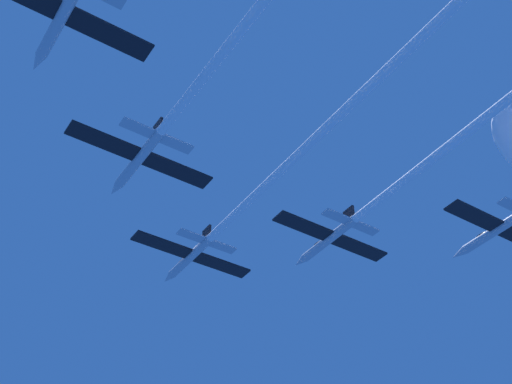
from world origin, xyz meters
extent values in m
cylinder|color=#B2BAC6|center=(0.58, -0.15, 0.62)|extent=(1.20, 10.94, 1.20)
cone|color=#B2BAC6|center=(0.58, 6.53, 0.62)|extent=(1.18, 2.41, 1.18)
ellipsoid|color=black|center=(0.58, 2.26, 1.14)|extent=(0.84, 2.19, 0.60)
cube|color=black|center=(-4.18, -0.69, 0.62)|extent=(8.32, 2.41, 0.26)
cube|color=black|center=(5.34, -0.69, 0.62)|extent=(8.32, 2.41, 0.26)
cube|color=black|center=(0.58, -4.52, 2.10)|extent=(0.32, 1.97, 1.75)
cube|color=#B2BAC6|center=(-1.89, -4.74, 0.62)|extent=(3.74, 1.44, 0.26)
cube|color=#B2BAC6|center=(3.05, -4.74, 0.62)|extent=(3.74, 1.44, 0.26)
cylinder|color=white|center=(0.58, -34.12, 0.62)|extent=(1.08, 57.01, 1.08)
cylinder|color=#B2BAC6|center=(-14.65, -15.32, 0.28)|extent=(1.20, 10.94, 1.20)
cone|color=#B2BAC6|center=(-14.65, -8.65, 0.28)|extent=(1.18, 2.41, 1.18)
ellipsoid|color=black|center=(-14.65, -12.91, 0.79)|extent=(0.84, 2.19, 0.60)
cube|color=black|center=(-19.41, -15.87, 0.28)|extent=(8.32, 2.41, 0.26)
cube|color=black|center=(-9.89, -15.87, 0.28)|extent=(8.32, 2.41, 0.26)
cube|color=black|center=(-14.65, -19.70, 1.76)|extent=(0.32, 1.97, 1.75)
cube|color=#B2BAC6|center=(-17.12, -19.92, 0.28)|extent=(3.74, 1.44, 0.26)
cube|color=#B2BAC6|center=(-12.17, -19.92, 0.28)|extent=(3.74, 1.44, 0.26)
cylinder|color=#B2BAC6|center=(14.32, -14.04, 0.83)|extent=(1.20, 10.94, 1.20)
cone|color=#B2BAC6|center=(14.32, -7.36, 0.83)|extent=(1.18, 2.41, 1.18)
ellipsoid|color=black|center=(14.32, -11.63, 1.34)|extent=(0.84, 2.19, 0.60)
cube|color=black|center=(9.56, -14.58, 0.83)|extent=(8.32, 2.41, 0.26)
cube|color=black|center=(19.08, -14.58, 0.83)|extent=(8.32, 2.41, 0.26)
cube|color=black|center=(14.32, -18.41, 2.31)|extent=(0.32, 1.97, 1.75)
cube|color=#B2BAC6|center=(11.85, -18.63, 0.83)|extent=(3.74, 1.44, 0.26)
cube|color=#B2BAC6|center=(16.80, -18.63, 0.83)|extent=(3.74, 1.44, 0.26)
cylinder|color=#B2BAC6|center=(-29.48, -29.17, 0.69)|extent=(1.20, 10.94, 1.20)
cone|color=#B2BAC6|center=(-29.48, -22.49, 0.69)|extent=(1.18, 2.41, 1.18)
ellipsoid|color=black|center=(-29.48, -26.76, 1.20)|extent=(0.84, 2.19, 0.60)
cube|color=black|center=(-24.72, -29.72, 0.69)|extent=(8.32, 2.41, 0.26)
cylinder|color=#B2BAC6|center=(29.82, -29.20, -0.65)|extent=(1.20, 10.94, 1.20)
cone|color=#B2BAC6|center=(29.82, -22.53, -0.65)|extent=(1.18, 2.41, 1.18)
ellipsoid|color=black|center=(29.82, -26.80, -0.14)|extent=(0.84, 2.19, 0.60)
cube|color=black|center=(25.06, -29.75, -0.65)|extent=(8.32, 2.41, 0.26)
cube|color=#B2BAC6|center=(27.35, -33.80, -0.65)|extent=(3.74, 1.44, 0.26)
camera|label=1|loc=(-36.55, -73.40, -53.57)|focal=48.99mm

